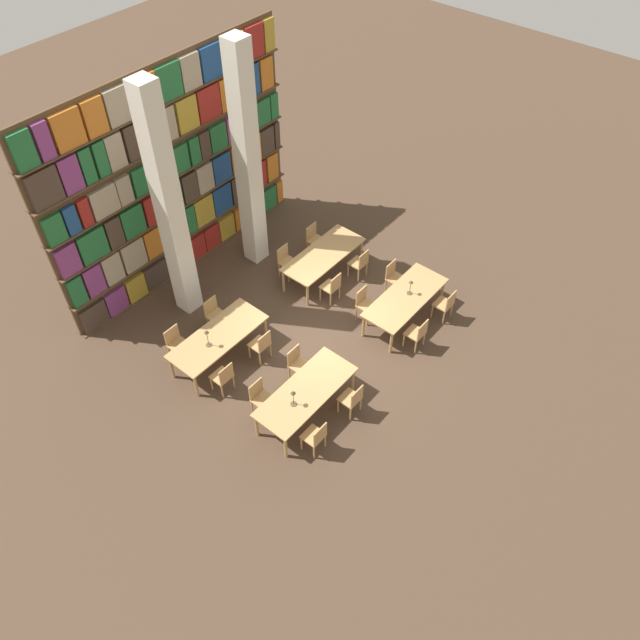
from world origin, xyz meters
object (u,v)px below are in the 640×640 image
(chair_5, at_px, (365,303))
(reading_table_2, at_px, (218,338))
(chair_0, at_px, (316,436))
(desk_lamp_1, at_px, (411,285))
(reading_table_3, at_px, (323,256))
(chair_7, at_px, (394,277))
(chair_12, at_px, (332,286))
(reading_table_1, at_px, (405,299))
(chair_9, at_px, (177,343))
(reading_table_0, at_px, (306,393))
(chair_1, at_px, (261,397))
(chair_2, at_px, (352,399))
(chair_13, at_px, (286,260))
(desk_lamp_0, at_px, (293,396))
(pillar_center, at_px, (247,162))
(chair_4, at_px, (417,333))
(chair_10, at_px, (261,344))
(chair_3, at_px, (298,363))
(pillar_left, at_px, (169,210))
(chair_15, at_px, (315,239))
(chair_11, at_px, (215,313))
(desk_lamp_2, at_px, (207,335))
(chair_8, at_px, (223,377))
(chair_14, at_px, (360,263))
(chair_6, at_px, (445,304))

(chair_5, bearing_deg, reading_table_2, -29.49)
(chair_0, xyz_separation_m, desk_lamp_1, (4.44, 0.74, 0.55))
(reading_table_3, bearing_deg, reading_table_2, 179.30)
(chair_7, xyz_separation_m, chair_12, (-1.30, 0.99, 0.00))
(reading_table_1, distance_m, chair_7, 1.02)
(chair_9, bearing_deg, reading_table_0, 102.26)
(chair_1, xyz_separation_m, reading_table_3, (4.23, 1.74, 0.19))
(chair_9, bearing_deg, chair_2, 108.09)
(chair_9, bearing_deg, chair_13, 179.30)
(desk_lamp_0, distance_m, chair_7, 4.84)
(chair_0, relative_size, chair_7, 1.00)
(pillar_center, bearing_deg, desk_lamp_0, -127.96)
(chair_4, relative_size, chair_9, 1.00)
(chair_10, relative_size, reading_table_3, 0.37)
(chair_0, height_order, chair_3, same)
(chair_3, relative_size, desk_lamp_1, 2.08)
(reading_table_1, distance_m, chair_4, 0.99)
(pillar_left, distance_m, desk_lamp_1, 5.85)
(desk_lamp_0, bearing_deg, chair_10, 63.27)
(chair_5, relative_size, chair_15, 1.00)
(chair_1, distance_m, desk_lamp_0, 0.99)
(chair_7, xyz_separation_m, chair_11, (-3.84, 2.58, 0.00))
(chair_10, distance_m, desk_lamp_2, 1.31)
(desk_lamp_0, bearing_deg, chair_7, 9.26)
(chair_10, bearing_deg, chair_11, 90.00)
(chair_10, relative_size, desk_lamp_2, 1.84)
(chair_8, relative_size, chair_10, 1.00)
(chair_11, xyz_separation_m, chair_14, (3.70, -1.59, 0.00))
(chair_0, distance_m, chair_2, 1.22)
(pillar_center, xyz_separation_m, desk_lamp_1, (0.79, -4.45, -1.97))
(chair_6, bearing_deg, chair_5, 128.79)
(chair_7, bearing_deg, chair_15, -86.87)
(chair_13, distance_m, chair_15, 1.16)
(pillar_center, height_order, desk_lamp_1, pillar_center)
(chair_2, distance_m, chair_10, 2.56)
(reading_table_0, xyz_separation_m, chair_9, (-0.72, 3.33, -0.19))
(pillar_center, distance_m, reading_table_1, 5.05)
(chair_2, relative_size, chair_3, 1.00)
(chair_2, distance_m, chair_7, 4.01)
(chair_11, distance_m, chair_12, 2.99)
(reading_table_0, bearing_deg, chair_6, -10.38)
(chair_11, bearing_deg, chair_6, 132.97)
(desk_lamp_0, bearing_deg, reading_table_2, 83.06)
(chair_2, distance_m, chair_13, 4.72)
(chair_6, xyz_separation_m, reading_table_3, (-0.70, 3.30, 0.19))
(chair_1, height_order, reading_table_2, chair_1)
(chair_7, bearing_deg, pillar_left, -44.44)
(chair_12, bearing_deg, desk_lamp_1, -65.58)
(chair_4, relative_size, chair_6, 1.00)
(chair_14, height_order, chair_15, same)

